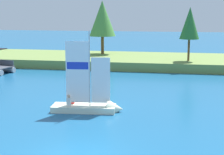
% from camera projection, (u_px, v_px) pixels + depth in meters
% --- Properties ---
extents(shore_bank, '(80.00, 10.66, 1.01)m').
position_uv_depth(shore_bank, '(141.00, 61.00, 43.54)').
color(shore_bank, olive).
rests_on(shore_bank, ground).
extents(shoreline_tree_midleft, '(3.40, 3.40, 6.86)m').
position_uv_depth(shoreline_tree_midleft, '(102.00, 19.00, 45.56)').
color(shoreline_tree_midleft, brown).
rests_on(shoreline_tree_midleft, shore_bank).
extents(shoreline_tree_centre, '(2.18, 2.18, 5.96)m').
position_uv_depth(shoreline_tree_centre, '(190.00, 23.00, 39.18)').
color(shoreline_tree_centre, brown).
rests_on(shoreline_tree_centre, shore_bank).
extents(sailboat, '(4.82, 1.84, 5.79)m').
position_uv_depth(sailboat, '(96.00, 106.00, 23.41)').
color(sailboat, silver).
rests_on(sailboat, ground).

